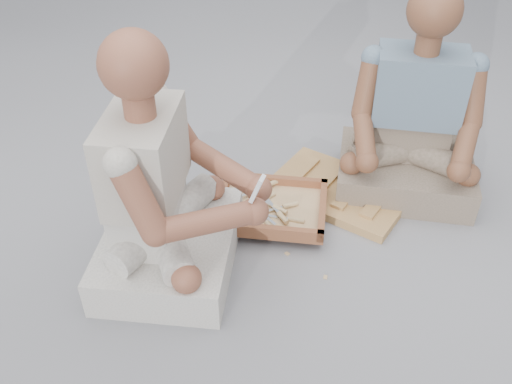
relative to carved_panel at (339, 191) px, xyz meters
The scene contains 27 objects.
ground 0.66m from the carved_panel, 103.05° to the right, with size 60.00×60.00×0.00m, color gray.
carved_panel is the anchor object (origin of this frame).
tool_tray 0.36m from the carved_panel, 123.69° to the right, with size 0.57×0.51×0.06m.
chisel_0 0.31m from the carved_panel, 117.62° to the right, with size 0.16×0.18×0.02m.
chisel_1 0.33m from the carved_panel, 147.40° to the right, with size 0.12×0.20×0.02m.
chisel_2 0.35m from the carved_panel, 104.52° to the right, with size 0.22×0.07×0.02m.
chisel_3 0.45m from the carved_panel, 111.13° to the right, with size 0.18×0.16×0.02m.
chisel_4 0.37m from the carved_panel, 132.55° to the right, with size 0.08×0.22×0.02m.
chisel_5 0.36m from the carved_panel, 119.42° to the right, with size 0.22×0.06×0.02m.
chisel_6 0.48m from the carved_panel, 119.41° to the right, with size 0.11×0.21×0.02m.
chisel_7 0.38m from the carved_panel, 111.08° to the right, with size 0.19×0.14×0.02m.
chisel_8 0.42m from the carved_panel, 105.53° to the right, with size 0.21×0.11×0.02m.
wood_chip_0 0.23m from the carved_panel, 104.85° to the right, with size 0.02×0.01×0.00m, color tan.
wood_chip_1 0.54m from the carved_panel, 73.96° to the right, with size 0.02×0.01×0.00m, color tan.
wood_chip_2 0.24m from the carved_panel, 157.33° to the left, with size 0.02×0.01×0.00m, color tan.
wood_chip_3 0.10m from the carved_panel, 87.10° to the left, with size 0.02×0.01×0.00m, color tan.
wood_chip_4 0.30m from the carved_panel, 85.62° to the right, with size 0.02×0.01×0.00m, color tan.
wood_chip_5 0.53m from the carved_panel, 144.82° to the right, with size 0.02×0.01×0.00m, color tan.
wood_chip_6 0.34m from the carved_panel, 148.28° to the right, with size 0.02×0.01×0.00m, color tan.
wood_chip_7 0.47m from the carved_panel, 94.84° to the right, with size 0.02×0.01×0.00m, color tan.
wood_chip_8 0.39m from the carved_panel, 117.06° to the right, with size 0.02×0.01×0.00m, color tan.
wood_chip_9 0.70m from the carved_panel, 141.37° to the right, with size 0.02×0.01×0.00m, color tan.
wood_chip_10 0.29m from the carved_panel, 102.64° to the right, with size 0.02×0.01×0.00m, color tan.
wood_chip_11 0.61m from the carved_panel, 129.05° to the right, with size 0.02×0.01×0.00m, color tan.
craftsman 0.91m from the carved_panel, 120.61° to the right, with size 0.74×0.76×0.98m.
companion 0.43m from the carved_panel, 41.83° to the left, with size 0.72×0.64×0.94m.
mobile_phone 0.80m from the carved_panel, 96.49° to the right, with size 0.06×0.05×0.10m.
Camera 1 is at (0.79, -1.38, 1.64)m, focal length 40.00 mm.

